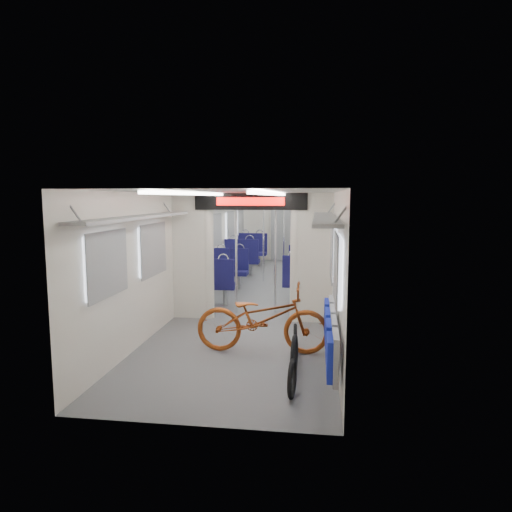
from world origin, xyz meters
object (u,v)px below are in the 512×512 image
Objects in this scene: bike_hoop_b at (294,358)px; stanchion_near_right at (275,254)px; bike_hoop_a at (292,381)px; stanchion_far_right at (284,239)px; bicycle at (262,318)px; seat_bay_near_right at (306,270)px; stanchion_near_left at (236,254)px; seat_bay_far_left at (248,252)px; stanchion_far_left at (264,238)px; flip_bench at (331,334)px; seat_bay_far_right at (309,254)px; bike_hoop_c at (295,344)px; seat_bay_near_left at (222,273)px.

bike_hoop_b is 3.37m from stanchion_near_right.
stanchion_far_right reaches higher than bike_hoop_a.
bicycle is 4.22× the size of bike_hoop_a.
seat_bay_near_right is 1.98m from stanchion_near_right.
stanchion_near_left is 1.00× the size of stanchion_near_right.
stanchion_far_left is (0.71, -1.85, 0.57)m from seat_bay_far_left.
bike_hoop_b is 0.23× the size of stanchion_far_right.
bike_hoop_a is 5.61m from seat_bay_near_right.
flip_bench is 3.89× the size of bike_hoop_b.
seat_bay_near_right is 1.05× the size of seat_bay_far_right.
bike_hoop_b is 0.23× the size of seat_bay_far_left.
flip_bench is at bearing -134.74° from bicycle.
bike_hoop_c is 7.46m from seat_bay_far_right.
seat_bay_near_left is 0.90× the size of stanchion_near_left.
seat_bay_near_left is (-1.86, 5.10, 0.34)m from bike_hoop_a.
bike_hoop_c is at bearing -90.50° from seat_bay_near_right.
seat_bay_near_right is at bearing -50.64° from stanchion_far_left.
bike_hoop_c is 2.89m from stanchion_near_left.
seat_bay_far_left reaches higher than seat_bay_near_left.
bike_hoop_b is 0.24× the size of seat_bay_near_right.
flip_bench is 6.52m from stanchion_far_right.
bike_hoop_c is at bearing -78.78° from stanchion_near_right.
bike_hoop_b reaches higher than bike_hoop_c.
stanchion_near_left is at bearing 117.07° from bike_hoop_c.
bike_hoop_a is 8.67m from seat_bay_far_right.
stanchion_far_left is (-1.16, -1.65, 0.60)m from seat_bay_far_right.
seat_bay_near_left is at bearing -164.93° from seat_bay_near_right.
flip_bench is at bearing -85.23° from seat_bay_near_right.
seat_bay_near_right reaches higher than bike_hoop_b.
bike_hoop_a is at bearing -80.71° from stanchion_far_left.
stanchion_far_right is (-0.61, 6.40, 0.90)m from bike_hoop_b.
seat_bay_far_left is 1.01× the size of stanchion_near_right.
bike_hoop_a is 1.21m from bike_hoop_c.
stanchion_near_right is (-0.51, 2.59, 0.92)m from bike_hoop_c.
bike_hoop_b is at bearing -88.24° from bike_hoop_c.
stanchion_near_left is 1.00× the size of stanchion_far_left.
seat_bay_far_right is 5.21m from stanchion_near_left.
seat_bay_near_left is 0.98× the size of seat_bay_far_right.
flip_bench is (0.94, -0.89, 0.08)m from bicycle.
seat_bay_near_left is 0.90× the size of stanchion_near_right.
stanchion_far_left is at bearing 87.85° from stanchion_near_left.
seat_bay_far_left is at bearing 111.04° from stanchion_far_left.
stanchion_far_right reaches higher than bike_hoop_b.
bike_hoop_c is 4.40m from seat_bay_near_right.
bike_hoop_b is 1.06× the size of bike_hoop_c.
bicycle reaches higher than bike_hoop_b.
bike_hoop_a is 0.89× the size of bike_hoop_c.
stanchion_near_left reaches higher than bike_hoop_c.
bicycle is at bearing -88.93° from stanchion_far_right.
seat_bay_near_right reaches higher than bike_hoop_c.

